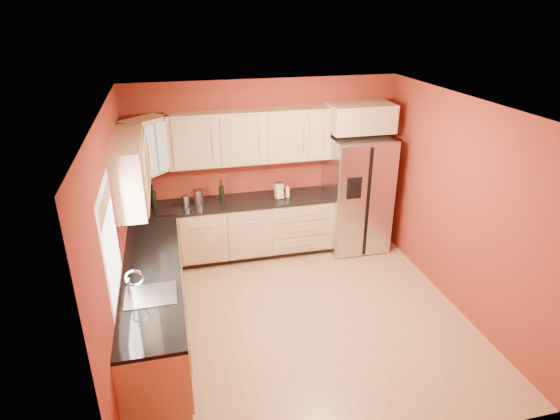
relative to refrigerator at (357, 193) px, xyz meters
The scene contains 23 objects.
floor 2.29m from the refrigerator, 129.72° to the right, with size 4.00×4.00×0.00m, color #AF7E43.
ceiling 2.72m from the refrigerator, 129.72° to the right, with size 4.00×4.00×0.00m, color white.
wall_back 1.46m from the refrigerator, 164.48° to the left, with size 4.00×0.04×2.60m, color maroon.
wall_front 3.89m from the refrigerator, 110.43° to the right, with size 4.00×0.04×2.60m, color maroon.
wall_left 3.75m from the refrigerator, 154.12° to the right, with size 0.04×4.00×2.60m, color maroon.
wall_right 1.80m from the refrigerator, 68.20° to the right, with size 0.04×4.00×2.60m, color maroon.
base_cabinets_back 1.95m from the refrigerator, behind, with size 2.90×0.60×0.88m, color tan.
base_cabinets_left 3.49m from the refrigerator, 151.95° to the right, with size 0.60×2.80×0.88m, color tan.
countertop_back 1.90m from the refrigerator, behind, with size 2.90×0.62×0.04m, color black.
countertop_left 3.45m from the refrigerator, 151.87° to the right, with size 0.62×2.80×0.04m, color black.
upper_cabinets_back 1.87m from the refrigerator, behind, with size 2.30×0.33×0.75m, color tan.
upper_cabinets_left 3.44m from the refrigerator, 164.22° to the right, with size 0.33×1.35×0.75m, color tan.
corner_upper_cabinet 3.16m from the refrigerator, behind, with size 0.62×0.33×0.75m, color tan.
over_fridge_cabinet 1.16m from the refrigerator, 90.00° to the left, with size 0.92×0.60×0.40m, color tan.
refrigerator is the anchor object (origin of this frame).
window 4.01m from the refrigerator, 147.46° to the right, with size 0.03×0.90×1.00m, color white.
sink_faucet 3.71m from the refrigerator, 145.05° to the right, with size 0.50×0.42×0.30m, color silver, non-canonical shape.
canister_left 2.40m from the refrigerator, behind, with size 0.13×0.13×0.21m, color #A9A8AD.
canister_right 2.58m from the refrigerator, behind, with size 0.11×0.11×0.17m, color #A9A8AD.
wine_bottle_a 3.02m from the refrigerator, behind, with size 0.08×0.08×0.35m, color black, non-canonical shape.
wine_bottle_b 2.07m from the refrigerator, behind, with size 0.07×0.07×0.32m, color black, non-canonical shape.
knife_block 1.23m from the refrigerator, behind, with size 0.11×0.10×0.22m, color tan.
soap_dispenser 1.09m from the refrigerator, behind, with size 0.06×0.06×0.17m, color silver.
Camera 1 is at (-1.36, -4.57, 3.57)m, focal length 30.00 mm.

